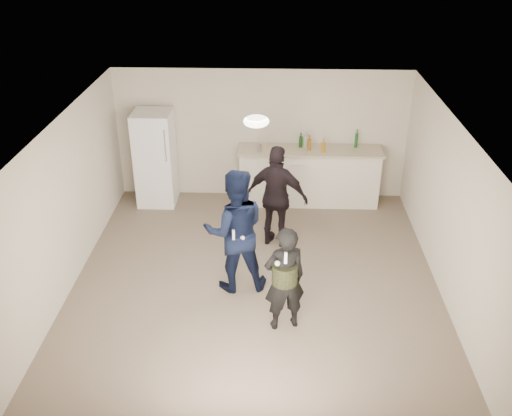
{
  "coord_description": "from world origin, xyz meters",
  "views": [
    {
      "loc": [
        0.27,
        -7.2,
        5.06
      ],
      "look_at": [
        0.0,
        0.2,
        1.15
      ],
      "focal_mm": 40.0,
      "sensor_mm": 36.0,
      "label": 1
    }
  ],
  "objects_px": {
    "fridge": "(155,158)",
    "woman": "(285,279)",
    "counter": "(309,177)",
    "man": "(235,231)",
    "spectator": "(277,197)",
    "shaker": "(260,148)"
  },
  "relations": [
    {
      "from": "man",
      "to": "spectator",
      "type": "height_order",
      "value": "man"
    },
    {
      "from": "fridge",
      "to": "shaker",
      "type": "bearing_deg",
      "value": -2.22
    },
    {
      "from": "shaker",
      "to": "woman",
      "type": "bearing_deg",
      "value": -83.18
    },
    {
      "from": "counter",
      "to": "fridge",
      "type": "distance_m",
      "value": 2.92
    },
    {
      "from": "counter",
      "to": "spectator",
      "type": "relative_size",
      "value": 1.48
    },
    {
      "from": "counter",
      "to": "woman",
      "type": "height_order",
      "value": "woman"
    },
    {
      "from": "woman",
      "to": "man",
      "type": "bearing_deg",
      "value": -69.43
    },
    {
      "from": "woman",
      "to": "spectator",
      "type": "height_order",
      "value": "spectator"
    },
    {
      "from": "counter",
      "to": "spectator",
      "type": "height_order",
      "value": "spectator"
    },
    {
      "from": "woman",
      "to": "shaker",
      "type": "bearing_deg",
      "value": -100.45
    },
    {
      "from": "counter",
      "to": "shaker",
      "type": "distance_m",
      "value": 1.14
    },
    {
      "from": "shaker",
      "to": "man",
      "type": "height_order",
      "value": "man"
    },
    {
      "from": "shaker",
      "to": "man",
      "type": "xyz_separation_m",
      "value": [
        -0.28,
        -2.66,
        -0.23
      ]
    },
    {
      "from": "man",
      "to": "counter",
      "type": "bearing_deg",
      "value": -121.97
    },
    {
      "from": "woman",
      "to": "spectator",
      "type": "bearing_deg",
      "value": -104.47
    },
    {
      "from": "counter",
      "to": "shaker",
      "type": "relative_size",
      "value": 15.29
    },
    {
      "from": "counter",
      "to": "woman",
      "type": "bearing_deg",
      "value": -97.63
    },
    {
      "from": "fridge",
      "to": "woman",
      "type": "distance_m",
      "value": 4.36
    },
    {
      "from": "shaker",
      "to": "man",
      "type": "relative_size",
      "value": 0.09
    },
    {
      "from": "shaker",
      "to": "spectator",
      "type": "xyz_separation_m",
      "value": [
        0.32,
        -1.41,
        -0.3
      ]
    },
    {
      "from": "fridge",
      "to": "woman",
      "type": "bearing_deg",
      "value": -56.69
    },
    {
      "from": "man",
      "to": "spectator",
      "type": "xyz_separation_m",
      "value": [
        0.6,
        1.24,
        -0.07
      ]
    }
  ]
}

